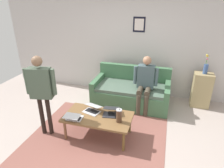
# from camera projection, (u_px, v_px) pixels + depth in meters

# --- Properties ---
(ground_plane) EXTENTS (7.68, 7.68, 0.00)m
(ground_plane) POSITION_uv_depth(u_px,v_px,m) (103.00, 138.00, 3.74)
(ground_plane) COLOR #AE9E96
(area_rug) EXTENTS (2.52, 2.21, 0.01)m
(area_rug) POSITION_uv_depth(u_px,v_px,m) (97.00, 138.00, 3.73)
(area_rug) COLOR brown
(area_rug) RESTS_ON ground_plane
(back_wall) EXTENTS (7.04, 0.11, 2.70)m
(back_wall) POSITION_uv_depth(u_px,v_px,m) (129.00, 43.00, 5.13)
(back_wall) COLOR beige
(back_wall) RESTS_ON ground_plane
(couch) EXTENTS (1.81, 0.94, 0.88)m
(couch) POSITION_uv_depth(u_px,v_px,m) (131.00, 92.00, 4.88)
(couch) COLOR #416C49
(couch) RESTS_ON ground_plane
(coffee_table) EXTENTS (1.25, 0.68, 0.44)m
(coffee_table) POSITION_uv_depth(u_px,v_px,m) (98.00, 118.00, 3.66)
(coffee_table) COLOR brown
(coffee_table) RESTS_ON ground_plane
(laptop_left) EXTENTS (0.33, 0.32, 0.13)m
(laptop_left) POSITION_uv_depth(u_px,v_px,m) (111.00, 113.00, 3.67)
(laptop_left) COLOR #28282D
(laptop_left) RESTS_ON coffee_table
(laptop_center) EXTENTS (0.38, 0.35, 0.14)m
(laptop_center) POSITION_uv_depth(u_px,v_px,m) (92.00, 110.00, 3.77)
(laptop_center) COLOR silver
(laptop_center) RESTS_ON coffee_table
(laptop_right) EXTENTS (0.30, 0.33, 0.12)m
(laptop_right) POSITION_uv_depth(u_px,v_px,m) (74.00, 117.00, 3.52)
(laptop_right) COLOR silver
(laptop_right) RESTS_ON coffee_table
(french_press) EXTENTS (0.12, 0.10, 0.28)m
(french_press) POSITION_uv_depth(u_px,v_px,m) (119.00, 116.00, 3.42)
(french_press) COLOR #4C3323
(french_press) RESTS_ON coffee_table
(side_shelf) EXTENTS (0.42, 0.32, 0.84)m
(side_shelf) POSITION_uv_depth(u_px,v_px,m) (201.00, 90.00, 4.71)
(side_shelf) COLOR tan
(side_shelf) RESTS_ON ground_plane
(flower_vase) EXTENTS (0.10, 0.10, 0.46)m
(flower_vase) POSITION_uv_depth(u_px,v_px,m) (206.00, 68.00, 4.48)
(flower_vase) COLOR #385287
(flower_vase) RESTS_ON side_shelf
(person_standing) EXTENTS (0.56, 0.25, 1.57)m
(person_standing) POSITION_uv_depth(u_px,v_px,m) (41.00, 87.00, 3.48)
(person_standing) COLOR black
(person_standing) RESTS_ON ground_plane
(person_seated) EXTENTS (0.55, 0.51, 1.28)m
(person_seated) POSITION_uv_depth(u_px,v_px,m) (145.00, 81.00, 4.42)
(person_seated) COLOR #443C2F
(person_seated) RESTS_ON ground_plane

